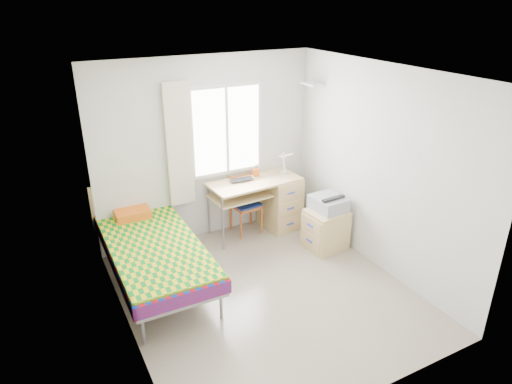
% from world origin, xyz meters
% --- Properties ---
extents(floor, '(3.50, 3.50, 0.00)m').
position_xyz_m(floor, '(0.00, 0.00, 0.00)').
color(floor, '#BCAD93').
rests_on(floor, ground).
extents(ceiling, '(3.50, 3.50, 0.00)m').
position_xyz_m(ceiling, '(0.00, 0.00, 2.60)').
color(ceiling, white).
rests_on(ceiling, wall_back).
extents(wall_back, '(3.20, 0.00, 3.20)m').
position_xyz_m(wall_back, '(0.00, 1.75, 1.30)').
color(wall_back, silver).
rests_on(wall_back, ground).
extents(wall_left, '(0.00, 3.50, 3.50)m').
position_xyz_m(wall_left, '(-1.60, 0.00, 1.30)').
color(wall_left, silver).
rests_on(wall_left, ground).
extents(wall_right, '(0.00, 3.50, 3.50)m').
position_xyz_m(wall_right, '(1.60, 0.00, 1.30)').
color(wall_right, silver).
rests_on(wall_right, ground).
extents(window, '(1.10, 0.04, 1.30)m').
position_xyz_m(window, '(0.30, 1.73, 1.55)').
color(window, white).
rests_on(window, wall_back).
extents(curtain, '(0.35, 0.05, 1.70)m').
position_xyz_m(curtain, '(-0.42, 1.68, 1.45)').
color(curtain, beige).
rests_on(curtain, wall_back).
extents(floating_shelf, '(0.20, 0.32, 0.03)m').
position_xyz_m(floating_shelf, '(1.49, 1.40, 2.15)').
color(floating_shelf, white).
rests_on(floating_shelf, wall_right).
extents(bed, '(1.06, 2.26, 0.97)m').
position_xyz_m(bed, '(-1.10, 0.92, 0.47)').
color(bed, gray).
rests_on(bed, floor).
extents(desk, '(1.37, 0.70, 0.84)m').
position_xyz_m(desk, '(0.96, 1.44, 0.45)').
color(desk, tan).
rests_on(desk, floor).
extents(chair, '(0.42, 0.42, 0.89)m').
position_xyz_m(chair, '(0.50, 1.56, 0.50)').
color(chair, '#973B1D').
rests_on(chair, floor).
extents(cabinet, '(0.56, 0.50, 0.57)m').
position_xyz_m(cabinet, '(1.26, 0.57, 0.28)').
color(cabinet, tan).
rests_on(cabinet, floor).
extents(printer, '(0.42, 0.48, 0.20)m').
position_xyz_m(printer, '(1.30, 0.60, 0.67)').
color(printer, '#A3A5AB').
rests_on(printer, cabinet).
extents(laptop, '(0.36, 0.24, 0.03)m').
position_xyz_m(laptop, '(0.42, 1.47, 0.85)').
color(laptop, black).
rests_on(laptop, desk).
extents(pen_cup, '(0.09, 0.09, 0.11)m').
position_xyz_m(pen_cup, '(0.70, 1.60, 0.89)').
color(pen_cup, orange).
rests_on(pen_cup, desk).
extents(task_lamp, '(0.23, 0.32, 0.41)m').
position_xyz_m(task_lamp, '(1.06, 1.38, 1.09)').
color(task_lamp, white).
rests_on(task_lamp, desk).
extents(book, '(0.27, 0.31, 0.02)m').
position_xyz_m(book, '(0.39, 1.41, 0.59)').
color(book, gray).
rests_on(book, desk).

